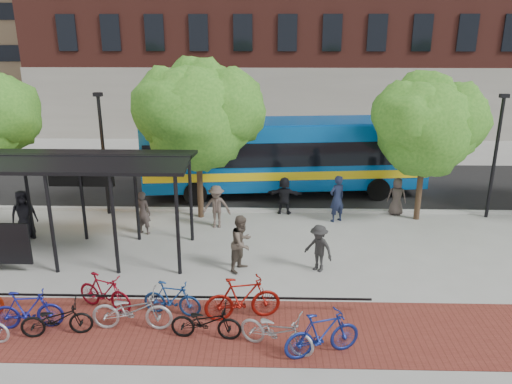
{
  "coord_description": "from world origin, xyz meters",
  "views": [
    {
      "loc": [
        -0.15,
        -16.28,
        7.51
      ],
      "look_at": [
        -0.64,
        1.81,
        1.6
      ],
      "focal_mm": 35.0,
      "sensor_mm": 36.0,
      "label": 1
    }
  ],
  "objects_px": {
    "bike_4": "(57,319)",
    "pedestrian_8": "(242,243)",
    "tree_c": "(428,122)",
    "bike_5": "(105,292)",
    "pedestrian_1": "(143,213)",
    "pedestrian_9": "(319,248)",
    "pedestrian_6": "(397,197)",
    "pedestrian_0": "(24,214)",
    "bike_8": "(206,322)",
    "bus": "(285,152)",
    "pedestrian_3": "(216,207)",
    "lamp_post_left": "(103,151)",
    "bike_7": "(172,299)",
    "tree_b": "(200,111)",
    "pedestrian_7": "(337,199)",
    "bike_9": "(242,298)",
    "bike_3": "(28,310)",
    "bike_6": "(132,310)",
    "lamp_post_right": "(496,153)",
    "bus_shelter": "(30,172)",
    "pedestrian_5": "(284,196)",
    "bike_10": "(277,331)",
    "bike_11": "(322,334)"
  },
  "relations": [
    {
      "from": "bike_4",
      "to": "pedestrian_8",
      "type": "bearing_deg",
      "value": -60.87
    },
    {
      "from": "tree_c",
      "to": "bike_5",
      "type": "distance_m",
      "value": 13.56
    },
    {
      "from": "pedestrian_1",
      "to": "pedestrian_9",
      "type": "bearing_deg",
      "value": 171.24
    },
    {
      "from": "pedestrian_6",
      "to": "pedestrian_0",
      "type": "bearing_deg",
      "value": 23.8
    },
    {
      "from": "pedestrian_0",
      "to": "pedestrian_9",
      "type": "relative_size",
      "value": 1.18
    },
    {
      "from": "bike_8",
      "to": "pedestrian_1",
      "type": "bearing_deg",
      "value": 29.15
    },
    {
      "from": "bus",
      "to": "pedestrian_3",
      "type": "height_order",
      "value": "bus"
    },
    {
      "from": "lamp_post_left",
      "to": "bike_4",
      "type": "height_order",
      "value": "lamp_post_left"
    },
    {
      "from": "bus",
      "to": "bike_7",
      "type": "distance_m",
      "value": 11.5
    },
    {
      "from": "pedestrian_9",
      "to": "tree_b",
      "type": "bearing_deg",
      "value": 171.15
    },
    {
      "from": "pedestrian_6",
      "to": "lamp_post_left",
      "type": "bearing_deg",
      "value": 13.58
    },
    {
      "from": "pedestrian_3",
      "to": "pedestrian_7",
      "type": "height_order",
      "value": "pedestrian_7"
    },
    {
      "from": "lamp_post_left",
      "to": "bike_8",
      "type": "height_order",
      "value": "lamp_post_left"
    },
    {
      "from": "bike_8",
      "to": "pedestrian_9",
      "type": "distance_m",
      "value": 5.01
    },
    {
      "from": "lamp_post_left",
      "to": "bike_9",
      "type": "distance_m",
      "value": 10.35
    },
    {
      "from": "bike_3",
      "to": "pedestrian_6",
      "type": "bearing_deg",
      "value": -60.5
    },
    {
      "from": "bus",
      "to": "pedestrian_3",
      "type": "relative_size",
      "value": 7.68
    },
    {
      "from": "bike_6",
      "to": "pedestrian_9",
      "type": "height_order",
      "value": "pedestrian_9"
    },
    {
      "from": "bike_8",
      "to": "bike_5",
      "type": "bearing_deg",
      "value": 70.2
    },
    {
      "from": "bike_5",
      "to": "pedestrian_0",
      "type": "distance_m",
      "value": 6.79
    },
    {
      "from": "pedestrian_7",
      "to": "lamp_post_right",
      "type": "bearing_deg",
      "value": 155.24
    },
    {
      "from": "tree_c",
      "to": "pedestrian_7",
      "type": "height_order",
      "value": "tree_c"
    },
    {
      "from": "tree_c",
      "to": "pedestrian_9",
      "type": "bearing_deg",
      "value": -133.58
    },
    {
      "from": "bike_7",
      "to": "bus",
      "type": "bearing_deg",
      "value": -6.53
    },
    {
      "from": "bike_8",
      "to": "lamp_post_right",
      "type": "bearing_deg",
      "value": -46.4
    },
    {
      "from": "bus_shelter",
      "to": "pedestrian_5",
      "type": "relative_size",
      "value": 6.6
    },
    {
      "from": "bus",
      "to": "pedestrian_5",
      "type": "height_order",
      "value": "bus"
    },
    {
      "from": "bike_10",
      "to": "pedestrian_3",
      "type": "distance_m",
      "value": 8.27
    },
    {
      "from": "bike_6",
      "to": "pedestrian_1",
      "type": "height_order",
      "value": "pedestrian_1"
    },
    {
      "from": "bike_3",
      "to": "pedestrian_6",
      "type": "height_order",
      "value": "pedestrian_6"
    },
    {
      "from": "bike_6",
      "to": "pedestrian_8",
      "type": "xyz_separation_m",
      "value": [
        2.68,
        3.49,
        0.38
      ]
    },
    {
      "from": "bike_6",
      "to": "bike_7",
      "type": "distance_m",
      "value": 1.15
    },
    {
      "from": "bike_7",
      "to": "pedestrian_9",
      "type": "height_order",
      "value": "pedestrian_9"
    },
    {
      "from": "bike_5",
      "to": "bike_7",
      "type": "bearing_deg",
      "value": -73.94
    },
    {
      "from": "tree_b",
      "to": "pedestrian_8",
      "type": "bearing_deg",
      "value": -68.62
    },
    {
      "from": "pedestrian_7",
      "to": "bus",
      "type": "bearing_deg",
      "value": -91.45
    },
    {
      "from": "bike_4",
      "to": "pedestrian_7",
      "type": "xyz_separation_m",
      "value": [
        8.16,
        8.28,
        0.5
      ]
    },
    {
      "from": "bike_4",
      "to": "bike_10",
      "type": "relative_size",
      "value": 0.91
    },
    {
      "from": "tree_c",
      "to": "bike_6",
      "type": "distance_m",
      "value": 13.32
    },
    {
      "from": "tree_c",
      "to": "pedestrian_8",
      "type": "relative_size",
      "value": 3.15
    },
    {
      "from": "pedestrian_9",
      "to": "bike_5",
      "type": "bearing_deg",
      "value": -118.5
    },
    {
      "from": "bike_11",
      "to": "bus",
      "type": "bearing_deg",
      "value": -16.46
    },
    {
      "from": "lamp_post_right",
      "to": "bike_11",
      "type": "xyz_separation_m",
      "value": [
        -7.84,
        -9.57,
        -2.16
      ]
    },
    {
      "from": "lamp_post_right",
      "to": "bike_9",
      "type": "relative_size",
      "value": 2.47
    },
    {
      "from": "bike_4",
      "to": "pedestrian_3",
      "type": "height_order",
      "value": "pedestrian_3"
    },
    {
      "from": "bike_8",
      "to": "bike_10",
      "type": "relative_size",
      "value": 0.92
    },
    {
      "from": "bike_6",
      "to": "tree_c",
      "type": "bearing_deg",
      "value": -49.33
    },
    {
      "from": "tree_c",
      "to": "pedestrian_7",
      "type": "xyz_separation_m",
      "value": [
        -3.47,
        -0.41,
        -3.08
      ]
    },
    {
      "from": "lamp_post_right",
      "to": "pedestrian_8",
      "type": "bearing_deg",
      "value": -152.99
    },
    {
      "from": "lamp_post_left",
      "to": "bike_6",
      "type": "bearing_deg",
      "value": -68.92
    }
  ]
}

